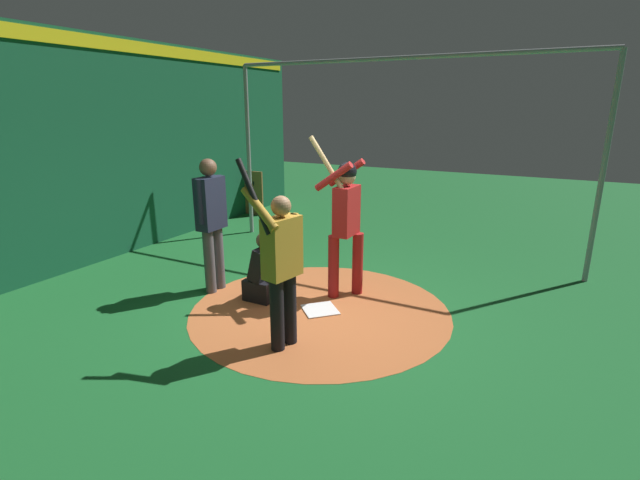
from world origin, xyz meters
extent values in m
plane|color=#195B28|center=(0.00, 0.00, 0.00)|extent=(27.89, 27.89, 0.00)
cylinder|color=#B76033|center=(0.00, 0.00, 0.00)|extent=(3.33, 3.33, 0.01)
cube|color=white|center=(0.00, 0.00, 0.01)|extent=(0.59, 0.59, 0.01)
cylinder|color=maroon|center=(0.19, 0.76, 0.44)|extent=(0.15, 0.15, 0.88)
cylinder|color=maroon|center=(-0.05, 0.49, 0.44)|extent=(0.15, 0.15, 0.88)
cube|color=#B21E1E|center=(0.07, 0.62, 1.20)|extent=(0.22, 0.44, 0.66)
cylinder|color=#B21E1E|center=(-0.03, 0.82, 1.68)|extent=(0.53, 0.09, 0.41)
cylinder|color=#B21E1E|center=(-0.03, 0.42, 1.68)|extent=(0.53, 0.09, 0.41)
sphere|color=tan|center=(0.07, 0.62, 1.66)|extent=(0.23, 0.23, 0.23)
sphere|color=black|center=(0.07, 0.62, 1.73)|extent=(0.25, 0.25, 0.25)
cylinder|color=tan|center=(-0.15, 0.49, 1.81)|extent=(0.54, 0.06, 0.73)
cube|color=black|center=(-0.88, -0.02, 0.15)|extent=(0.40, 0.40, 0.29)
cube|color=black|center=(-0.84, -0.02, 0.51)|extent=(0.31, 0.40, 0.47)
sphere|color=brown|center=(-0.82, -0.02, 0.84)|extent=(0.22, 0.22, 0.22)
cube|color=gray|center=(-0.72, -0.02, 0.84)|extent=(0.03, 0.20, 0.20)
ellipsoid|color=brown|center=(-0.56, 0.04, 0.39)|extent=(0.12, 0.28, 0.22)
cylinder|color=#4C4C51|center=(-1.66, 0.03, 0.45)|extent=(0.15, 0.15, 0.91)
cylinder|color=#4C4C51|center=(-1.66, -0.17, 0.45)|extent=(0.15, 0.15, 0.91)
cube|color=#1E2338|center=(-1.66, -0.07, 1.27)|extent=(0.22, 0.42, 0.72)
cylinder|color=#1E2338|center=(-1.66, 0.14, 1.32)|extent=(0.09, 0.09, 0.61)
cylinder|color=#1E2338|center=(-1.66, -0.27, 1.32)|extent=(0.09, 0.09, 0.61)
sphere|color=brown|center=(-1.66, -0.07, 1.76)|extent=(0.23, 0.23, 0.23)
cylinder|color=black|center=(0.09, -0.89, 0.41)|extent=(0.15, 0.15, 0.81)
cylinder|color=black|center=(0.05, -1.09, 0.41)|extent=(0.15, 0.15, 0.81)
cube|color=#B48227|center=(0.07, -0.99, 1.14)|extent=(0.30, 0.46, 0.64)
cylinder|color=#B48227|center=(0.11, -0.79, 1.19)|extent=(0.09, 0.09, 0.54)
cylinder|color=#B48227|center=(-0.07, -1.17, 1.57)|extent=(0.48, 0.18, 0.42)
sphere|color=#9E704C|center=(0.07, -0.99, 1.57)|extent=(0.21, 0.21, 0.21)
cylinder|color=black|center=(-0.15, -1.15, 1.68)|extent=(0.46, 0.15, 0.74)
cube|color=#145133|center=(-4.31, 0.00, 1.83)|extent=(0.20, 11.89, 3.66)
cube|color=yellow|center=(-4.20, 0.00, 3.51)|extent=(0.03, 11.65, 0.20)
cylinder|color=gray|center=(-3.06, 2.78, 1.64)|extent=(0.08, 0.08, 3.29)
cylinder|color=gray|center=(3.06, 2.78, 1.64)|extent=(0.08, 0.08, 3.29)
cylinder|color=gray|center=(0.00, 2.78, 3.29)|extent=(6.13, 0.07, 0.07)
cube|color=olive|center=(-4.06, 4.16, 0.53)|extent=(0.70, 0.04, 1.05)
cylinder|color=olive|center=(-4.31, 4.22, 0.40)|extent=(0.06, 0.20, 0.80)
cylinder|color=tan|center=(-4.19, 4.22, 0.43)|extent=(0.06, 0.17, 0.87)
cylinder|color=olive|center=(-4.07, 4.22, 0.43)|extent=(0.06, 0.13, 0.85)
cylinder|color=black|center=(-3.95, 4.22, 0.41)|extent=(0.06, 0.20, 0.82)
cylinder|color=tan|center=(-3.83, 4.22, 0.43)|extent=(0.06, 0.13, 0.85)
camera|label=1|loc=(2.55, -4.88, 2.55)|focal=26.04mm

